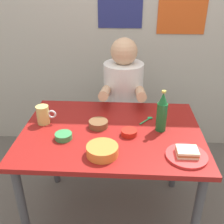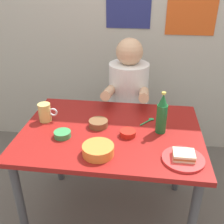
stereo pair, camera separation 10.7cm
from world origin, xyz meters
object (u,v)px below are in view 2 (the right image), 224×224
(stool, at_px, (127,131))
(beer_bottle, at_px, (162,115))
(sandwich, at_px, (184,155))
(dining_table, at_px, (111,143))
(person_seated, at_px, (128,88))
(beer_mug, at_px, (45,112))
(plate_orange, at_px, (183,159))
(dip_bowl_green, at_px, (62,134))

(stool, relative_size, beer_bottle, 1.72)
(stool, height_order, sandwich, sandwich)
(dining_table, height_order, person_seated, person_seated)
(stool, distance_m, beer_mug, 0.88)
(plate_orange, bearing_deg, person_seated, 112.06)
(beer_mug, height_order, beer_bottle, beer_bottle)
(dip_bowl_green, bearing_deg, person_seated, 65.50)
(dining_table, relative_size, sandwich, 10.00)
(person_seated, xyz_separation_m, dip_bowl_green, (-0.33, -0.73, -0.01))
(person_seated, xyz_separation_m, plate_orange, (0.35, -0.87, -0.02))
(dining_table, xyz_separation_m, beer_mug, (-0.44, 0.06, 0.15))
(dining_table, xyz_separation_m, dip_bowl_green, (-0.27, -0.11, 0.11))
(dining_table, height_order, stool, dining_table)
(dining_table, height_order, beer_mug, beer_mug)
(dining_table, relative_size, stool, 2.44)
(person_seated, relative_size, plate_orange, 3.27)
(dining_table, xyz_separation_m, stool, (0.06, 0.63, -0.30))
(dining_table, xyz_separation_m, beer_bottle, (0.30, 0.02, 0.21))
(dining_table, xyz_separation_m, sandwich, (0.41, -0.25, 0.13))
(plate_orange, height_order, dip_bowl_green, dip_bowl_green)
(beer_bottle, bearing_deg, person_seated, 111.98)
(person_seated, height_order, beer_mug, person_seated)
(dip_bowl_green, bearing_deg, beer_mug, 133.33)
(sandwich, distance_m, beer_bottle, 0.30)
(sandwich, bearing_deg, beer_mug, 159.92)
(stool, height_order, beer_bottle, beer_bottle)
(beer_bottle, bearing_deg, dining_table, -176.00)
(dining_table, relative_size, plate_orange, 5.00)
(stool, bearing_deg, person_seated, -90.00)
(person_seated, bearing_deg, plate_orange, -67.94)
(stool, bearing_deg, beer_bottle, -68.39)
(dining_table, distance_m, beer_mug, 0.47)
(dip_bowl_green, bearing_deg, dining_table, 22.10)
(dip_bowl_green, bearing_deg, stool, 65.83)
(stool, xyz_separation_m, sandwich, (0.35, -0.88, 0.42))
(stool, xyz_separation_m, beer_bottle, (0.24, -0.61, 0.51))
(person_seated, xyz_separation_m, sandwich, (0.35, -0.87, 0.01))
(plate_orange, distance_m, beer_bottle, 0.31)
(plate_orange, height_order, beer_mug, beer_mug)
(stool, xyz_separation_m, person_seated, (0.00, -0.01, 0.42))
(beer_mug, relative_size, dip_bowl_green, 1.26)
(stool, distance_m, person_seated, 0.42)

